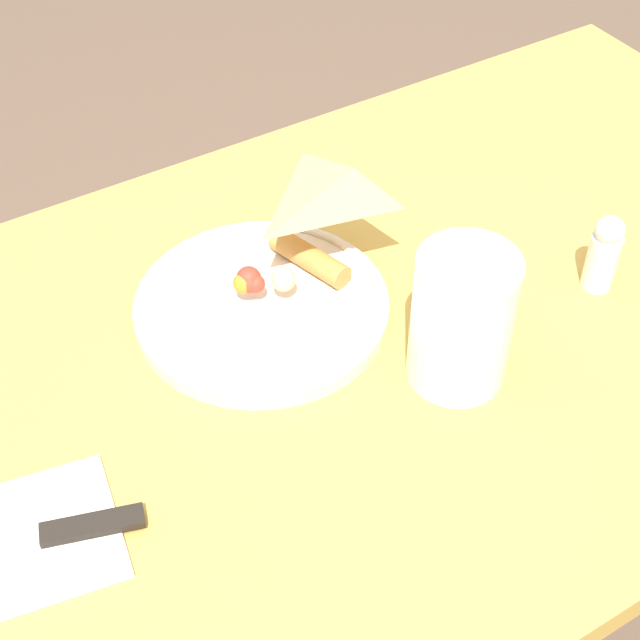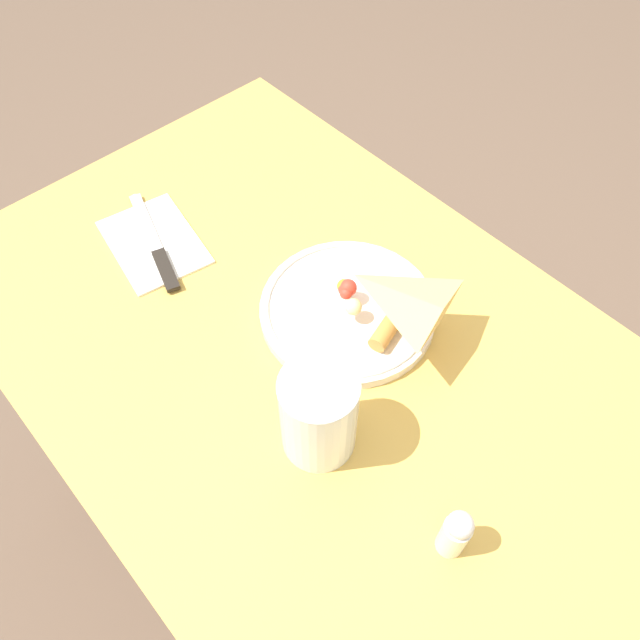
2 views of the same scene
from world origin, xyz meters
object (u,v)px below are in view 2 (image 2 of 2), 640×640
plate_pizza (350,308)px  napkin_folded (154,242)px  butter_knife (155,245)px  salt_shaker (456,533)px  milk_glass (319,416)px  dining_table (344,421)px

plate_pizza → napkin_folded: plate_pizza is taller
butter_knife → salt_shaker: size_ratio=2.53×
napkin_folded → salt_shaker: bearing=178.9°
plate_pizza → milk_glass: milk_glass is taller
milk_glass → butter_knife: milk_glass is taller
dining_table → salt_shaker: 0.28m
butter_knife → napkin_folded: bearing=0.0°
salt_shaker → butter_knife: bearing=-0.8°
dining_table → butter_knife: bearing=8.7°
plate_pizza → napkin_folded: bearing=23.0°
milk_glass → butter_knife: bearing=-4.1°
milk_glass → salt_shaker: (-0.19, -0.02, -0.02)m
milk_glass → butter_knife: (0.39, -0.03, -0.05)m
dining_table → plate_pizza: (0.07, -0.07, 0.13)m
dining_table → plate_pizza: plate_pizza is taller
plate_pizza → dining_table: bearing=134.1°
dining_table → salt_shaker: size_ratio=14.13×
napkin_folded → dining_table: bearing=-172.0°
napkin_folded → salt_shaker: 0.59m
milk_glass → salt_shaker: milk_glass is taller
butter_knife → milk_glass: bearing=-166.6°
napkin_folded → salt_shaker: size_ratio=2.26×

